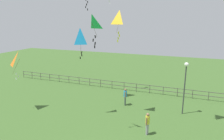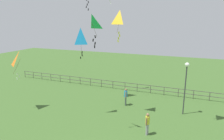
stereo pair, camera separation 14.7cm
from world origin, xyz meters
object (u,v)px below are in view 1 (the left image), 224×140
(kite_4, at_px, (80,37))
(kite_6, at_px, (19,60))
(person_1, at_px, (125,96))
(kite_5, at_px, (119,19))
(person_0, at_px, (147,122))
(lamppost, at_px, (185,77))
(kite_0, at_px, (92,24))

(kite_4, relative_size, kite_6, 0.98)
(kite_4, distance_m, kite_6, 6.20)
(person_1, relative_size, kite_5, 0.68)
(person_0, bearing_deg, kite_4, 167.74)
(lamppost, relative_size, kite_6, 1.83)
(person_1, relative_size, kite_4, 0.68)
(lamppost, relative_size, kite_5, 1.87)
(person_1, relative_size, kite_0, 0.78)
(lamppost, height_order, person_0, lamppost)
(lamppost, bearing_deg, kite_5, -162.71)
(kite_4, bearing_deg, lamppost, 21.07)
(lamppost, distance_m, kite_0, 9.36)
(person_1, xyz_separation_m, kite_0, (-0.56, -5.72, 6.89))
(kite_4, xyz_separation_m, kite_5, (2.82, 1.49, 1.41))
(lamppost, bearing_deg, person_0, -116.77)
(lamppost, height_order, kite_5, kite_5)
(lamppost, bearing_deg, kite_0, -135.78)
(kite_0, bearing_deg, kite_4, 132.52)
(person_0, bearing_deg, lamppost, 63.23)
(kite_0, bearing_deg, kite_5, 83.23)
(person_0, xyz_separation_m, kite_4, (-5.97, 1.30, 5.78))
(kite_4, xyz_separation_m, kite_6, (-5.77, -0.88, -2.08))
(person_1, bearing_deg, kite_6, -155.00)
(person_0, distance_m, kite_0, 7.90)
(lamppost, height_order, person_1, lamppost)
(lamppost, bearing_deg, kite_6, -163.87)
(person_0, bearing_deg, kite_6, 177.96)
(person_0, distance_m, kite_4, 8.41)
(person_0, height_order, person_1, person_1)
(kite_4, bearing_deg, person_1, 47.47)
(person_0, height_order, kite_5, kite_5)
(kite_0, bearing_deg, person_0, 19.11)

